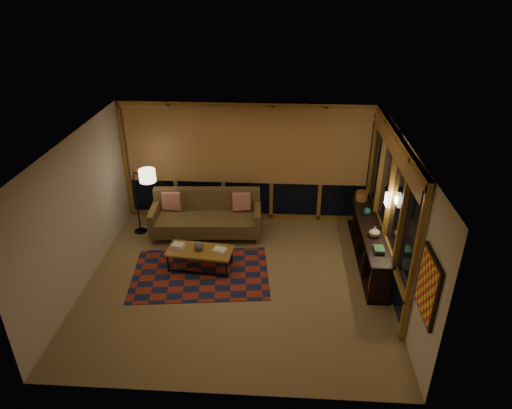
# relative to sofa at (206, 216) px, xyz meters

# --- Properties ---
(floor) EXTENTS (5.50, 5.00, 0.01)m
(floor) POSITION_rel_sofa_xyz_m (0.81, -1.61, -0.47)
(floor) COLOR #8F785A
(floor) RESTS_ON ground
(ceiling) EXTENTS (5.50, 5.00, 0.01)m
(ceiling) POSITION_rel_sofa_xyz_m (0.81, -1.61, 2.23)
(ceiling) COLOR white
(ceiling) RESTS_ON walls
(walls) EXTENTS (5.51, 5.01, 2.70)m
(walls) POSITION_rel_sofa_xyz_m (0.81, -1.61, 0.88)
(walls) COLOR beige
(walls) RESTS_ON floor
(window_wall_back) EXTENTS (5.30, 0.16, 2.60)m
(window_wall_back) POSITION_rel_sofa_xyz_m (0.81, 0.82, 0.88)
(window_wall_back) COLOR #A27227
(window_wall_back) RESTS_ON walls
(window_wall_right) EXTENTS (0.16, 3.70, 2.60)m
(window_wall_right) POSITION_rel_sofa_xyz_m (3.49, -1.01, 0.88)
(window_wall_right) COLOR #A27227
(window_wall_right) RESTS_ON walls
(wall_art) EXTENTS (0.06, 0.74, 0.94)m
(wall_art) POSITION_rel_sofa_xyz_m (3.52, -3.46, 0.98)
(wall_art) COLOR red
(wall_art) RESTS_ON walls
(wall_sconce) EXTENTS (0.12, 0.18, 0.22)m
(wall_sconce) POSITION_rel_sofa_xyz_m (3.43, -1.16, 1.08)
(wall_sconce) COLOR beige
(wall_sconce) RESTS_ON walls
(sofa) EXTENTS (2.34, 1.07, 0.94)m
(sofa) POSITION_rel_sofa_xyz_m (0.00, 0.00, 0.00)
(sofa) COLOR brown
(sofa) RESTS_ON floor
(pillow_left) EXTENTS (0.41, 0.17, 0.40)m
(pillow_left) POSITION_rel_sofa_xyz_m (-0.77, 0.20, 0.20)
(pillow_left) COLOR red
(pillow_left) RESTS_ON sofa
(pillow_right) EXTENTS (0.40, 0.20, 0.38)m
(pillow_right) POSITION_rel_sofa_xyz_m (0.73, 0.26, 0.19)
(pillow_right) COLOR red
(pillow_right) RESTS_ON sofa
(area_rug) EXTENTS (2.71, 1.97, 0.01)m
(area_rug) POSITION_rel_sofa_xyz_m (0.10, -1.41, -0.46)
(area_rug) COLOR maroon
(area_rug) RESTS_ON floor
(coffee_table) EXTENTS (1.28, 0.69, 0.41)m
(coffee_table) POSITION_rel_sofa_xyz_m (0.07, -1.22, -0.26)
(coffee_table) COLOR #A27227
(coffee_table) RESTS_ON floor
(book_stack_a) EXTENTS (0.27, 0.24, 0.07)m
(book_stack_a) POSITION_rel_sofa_xyz_m (-0.35, -1.16, -0.02)
(book_stack_a) COLOR white
(book_stack_a) RESTS_ON coffee_table
(book_stack_b) EXTENTS (0.26, 0.23, 0.04)m
(book_stack_b) POSITION_rel_sofa_xyz_m (0.45, -1.24, -0.04)
(book_stack_b) COLOR white
(book_stack_b) RESTS_ON coffee_table
(ceramic_pot) EXTENTS (0.20, 0.20, 0.17)m
(ceramic_pot) POSITION_rel_sofa_xyz_m (0.06, -1.22, 0.03)
(ceramic_pot) COLOR black
(ceramic_pot) RESTS_ON coffee_table
(floor_lamp) EXTENTS (0.60, 0.49, 1.54)m
(floor_lamp) POSITION_rel_sofa_xyz_m (-1.48, 0.06, 0.30)
(floor_lamp) COLOR black
(floor_lamp) RESTS_ON floor
(bookshelf) EXTENTS (0.40, 3.02, 0.76)m
(bookshelf) POSITION_rel_sofa_xyz_m (3.30, -0.61, -0.09)
(bookshelf) COLOR black
(bookshelf) RESTS_ON floor
(basket) EXTENTS (0.28, 0.28, 0.19)m
(basket) POSITION_rel_sofa_xyz_m (3.28, 0.40, 0.38)
(basket) COLOR #9A6537
(basket) RESTS_ON bookshelf
(teal_bowl) EXTENTS (0.18, 0.18, 0.14)m
(teal_bowl) POSITION_rel_sofa_xyz_m (3.30, -0.25, 0.36)
(teal_bowl) COLOR #1E6460
(teal_bowl) RESTS_ON bookshelf
(vase) EXTENTS (0.25, 0.25, 0.21)m
(vase) POSITION_rel_sofa_xyz_m (3.30, -1.10, 0.39)
(vase) COLOR tan
(vase) RESTS_ON bookshelf
(shelf_book_stack) EXTENTS (0.19, 0.27, 0.08)m
(shelf_book_stack) POSITION_rel_sofa_xyz_m (3.30, -1.59, 0.32)
(shelf_book_stack) COLOR white
(shelf_book_stack) RESTS_ON bookshelf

